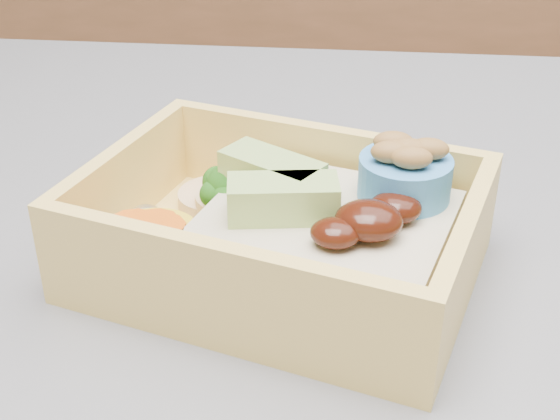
# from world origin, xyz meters

# --- Properties ---
(bento_box) EXTENTS (0.21, 0.18, 0.07)m
(bento_box) POSITION_xyz_m (-0.08, -0.02, 0.94)
(bento_box) COLOR #EBC461
(bento_box) RESTS_ON island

